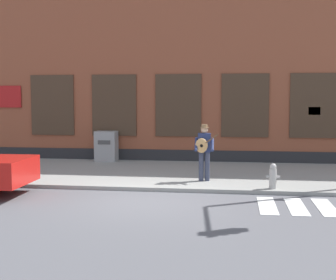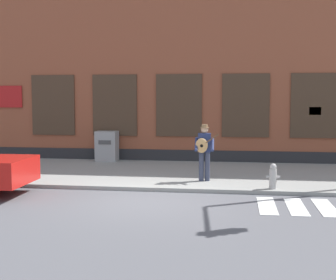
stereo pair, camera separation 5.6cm
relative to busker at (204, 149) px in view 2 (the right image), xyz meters
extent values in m
plane|color=#56565B|center=(-1.31, -2.53, -1.08)|extent=(160.00, 160.00, 0.00)
cube|color=gray|center=(-1.31, 1.57, -1.03)|extent=(28.00, 5.74, 0.11)
cube|color=brown|center=(-1.31, 6.44, 3.34)|extent=(28.00, 4.00, 8.84)
cube|color=#28282B|center=(-1.31, 4.42, -0.81)|extent=(28.00, 0.04, 0.55)
cube|color=#473323|center=(-6.50, 4.41, 1.23)|extent=(1.82, 0.06, 2.45)
cube|color=black|center=(-6.50, 4.40, 1.23)|extent=(1.70, 0.03, 2.33)
cube|color=#473323|center=(-3.90, 4.41, 1.23)|extent=(1.82, 0.06, 2.45)
cube|color=black|center=(-3.90, 4.40, 1.23)|extent=(1.70, 0.03, 2.33)
cube|color=#473323|center=(-1.31, 4.41, 1.23)|extent=(1.82, 0.06, 2.45)
cube|color=black|center=(-1.31, 4.40, 1.23)|extent=(1.70, 0.03, 2.33)
cube|color=#473323|center=(1.29, 4.41, 1.23)|extent=(1.82, 0.06, 2.45)
cube|color=black|center=(1.29, 4.40, 1.23)|extent=(1.70, 0.03, 2.33)
cube|color=#473323|center=(3.89, 4.41, 1.23)|extent=(1.82, 0.06, 2.45)
cube|color=black|center=(3.89, 4.40, 1.23)|extent=(1.70, 0.03, 2.33)
cube|color=red|center=(-8.55, 4.40, 1.58)|extent=(1.40, 0.04, 0.90)
cube|color=yellow|center=(3.89, 4.39, 1.03)|extent=(0.44, 0.02, 0.30)
cube|color=silver|center=(1.70, -2.60, -1.08)|extent=(0.42, 1.90, 0.01)
cube|color=silver|center=(2.39, -2.60, -1.08)|extent=(0.42, 1.90, 0.01)
cube|color=silver|center=(3.07, -2.60, -1.08)|extent=(0.42, 1.90, 0.01)
cube|color=silver|center=(-4.55, -1.84, -0.34)|extent=(0.07, 0.24, 0.12)
cube|color=silver|center=(-4.51, -2.98, -0.34)|extent=(0.07, 0.24, 0.12)
cylinder|color=black|center=(-5.49, -1.57, -0.75)|extent=(0.67, 0.26, 0.66)
cylinder|color=#33384C|center=(0.10, 0.04, -0.54)|extent=(0.15, 0.15, 0.87)
cylinder|color=#33384C|center=(-0.08, 0.01, -0.54)|extent=(0.15, 0.15, 0.87)
cube|color=navy|center=(0.01, 0.04, 0.18)|extent=(0.39, 0.24, 0.57)
sphere|color=tan|center=(0.01, 0.04, 0.58)|extent=(0.22, 0.22, 0.22)
cylinder|color=olive|center=(0.01, 0.04, 0.64)|extent=(0.27, 0.28, 0.02)
cylinder|color=olive|center=(0.01, 0.04, 0.69)|extent=(0.18, 0.18, 0.09)
cylinder|color=navy|center=(0.25, -0.05, 0.14)|extent=(0.11, 0.51, 0.39)
cylinder|color=navy|center=(-0.23, -0.07, 0.14)|extent=(0.11, 0.51, 0.39)
ellipsoid|color=tan|center=(-0.06, -0.15, 0.11)|extent=(0.37, 0.14, 0.44)
cylinder|color=black|center=(-0.06, -0.21, 0.11)|extent=(0.09, 0.01, 0.09)
cylinder|color=brown|center=(0.20, -0.15, 0.29)|extent=(0.47, 0.06, 0.34)
cube|color=#9E9E9E|center=(-4.13, 3.99, -0.38)|extent=(0.84, 0.63, 1.19)
cube|color=#4C4C4C|center=(-4.13, 3.66, -0.20)|extent=(0.50, 0.02, 0.16)
cylinder|color=#B2ADA8|center=(1.96, -0.95, -0.70)|extent=(0.20, 0.20, 0.55)
sphere|color=#B2ADA8|center=(1.96, -0.95, -0.36)|extent=(0.18, 0.18, 0.18)
cylinder|color=#B2ADA8|center=(1.82, -0.95, -0.64)|extent=(0.10, 0.07, 0.07)
cylinder|color=#B2ADA8|center=(2.10, -0.95, -0.64)|extent=(0.10, 0.07, 0.07)
camera|label=1|loc=(0.90, -13.92, 1.49)|focal=50.00mm
camera|label=2|loc=(0.96, -13.91, 1.49)|focal=50.00mm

